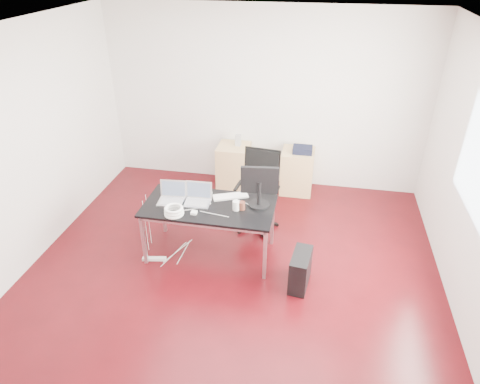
% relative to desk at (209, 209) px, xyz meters
% --- Properties ---
extents(room_shell, '(5.00, 5.00, 5.00)m').
position_rel_desk_xyz_m(room_shell, '(0.39, -0.36, 0.73)').
color(room_shell, '#38060A').
rests_on(room_shell, ground).
extents(desk, '(1.60, 0.80, 0.73)m').
position_rel_desk_xyz_m(desk, '(0.00, 0.00, 0.00)').
color(desk, black).
rests_on(desk, ground).
extents(office_chair, '(0.53, 0.55, 1.08)m').
position_rel_desk_xyz_m(office_chair, '(0.49, 0.80, -0.07)').
color(office_chair, black).
rests_on(office_chair, ground).
extents(filing_cabinet_left, '(0.50, 0.50, 0.70)m').
position_rel_desk_xyz_m(filing_cabinet_left, '(-0.08, 1.86, -0.33)').
color(filing_cabinet_left, tan).
rests_on(filing_cabinet_left, ground).
extents(filing_cabinet_right, '(0.50, 0.50, 0.70)m').
position_rel_desk_xyz_m(filing_cabinet_right, '(0.95, 1.86, -0.33)').
color(filing_cabinet_right, tan).
rests_on(filing_cabinet_right, ground).
extents(pc_tower, '(0.25, 0.47, 0.44)m').
position_rel_desk_xyz_m(pc_tower, '(1.17, -0.39, -0.46)').
color(pc_tower, black).
rests_on(pc_tower, ground).
extents(wastebasket, '(0.32, 0.32, 0.28)m').
position_rel_desk_xyz_m(wastebasket, '(0.46, 1.76, -0.54)').
color(wastebasket, black).
rests_on(wastebasket, ground).
extents(power_strip, '(0.31, 0.11, 0.04)m').
position_rel_desk_xyz_m(power_strip, '(-0.67, -0.28, -0.66)').
color(power_strip, white).
rests_on(power_strip, ground).
extents(laptop_left, '(0.35, 0.28, 0.23)m').
position_rel_desk_xyz_m(laptop_left, '(-0.47, 0.02, 0.11)').
color(laptop_left, silver).
rests_on(laptop_left, desk).
extents(laptop_right, '(0.34, 0.26, 0.23)m').
position_rel_desk_xyz_m(laptop_right, '(-0.16, 0.05, 0.11)').
color(laptop_right, silver).
rests_on(laptop_right, desk).
extents(monitor, '(0.45, 0.26, 0.51)m').
position_rel_desk_xyz_m(monitor, '(0.60, 0.13, 0.34)').
color(monitor, black).
rests_on(monitor, desk).
extents(keyboard, '(0.46, 0.30, 0.02)m').
position_rel_desk_xyz_m(keyboard, '(0.22, 0.24, 0.06)').
color(keyboard, white).
rests_on(keyboard, desk).
extents(cup_white, '(0.10, 0.10, 0.12)m').
position_rel_desk_xyz_m(cup_white, '(0.35, -0.04, 0.11)').
color(cup_white, white).
rests_on(cup_white, desk).
extents(cup_brown, '(0.09, 0.09, 0.10)m').
position_rel_desk_xyz_m(cup_brown, '(0.41, -0.01, 0.10)').
color(cup_brown, '#582A1E').
rests_on(cup_brown, desk).
extents(cable_coil, '(0.24, 0.24, 0.11)m').
position_rel_desk_xyz_m(cable_coil, '(-0.35, -0.29, 0.11)').
color(cable_coil, white).
rests_on(cable_coil, desk).
extents(power_adapter, '(0.07, 0.07, 0.03)m').
position_rel_desk_xyz_m(power_adapter, '(-0.13, -0.22, 0.07)').
color(power_adapter, white).
rests_on(power_adapter, desk).
extents(speaker, '(0.09, 0.08, 0.18)m').
position_rel_desk_xyz_m(speaker, '(-0.01, 1.90, 0.11)').
color(speaker, '#9E9E9E').
rests_on(speaker, filing_cabinet_left).
extents(navy_garment, '(0.30, 0.24, 0.09)m').
position_rel_desk_xyz_m(navy_garment, '(1.02, 1.83, 0.07)').
color(navy_garment, black).
rests_on(navy_garment, filing_cabinet_right).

